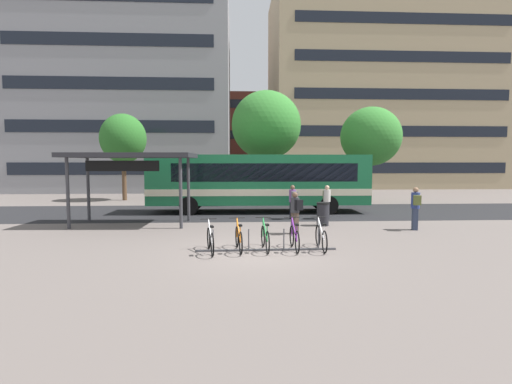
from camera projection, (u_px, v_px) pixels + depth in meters
ground at (258, 252)px, 11.82m from camera, size 200.00×200.00×0.00m
bus_lane_asphalt at (248, 212)px, 21.33m from camera, size 80.00×7.20×0.01m
city_bus at (257, 181)px, 21.22m from camera, size 12.06×2.75×3.20m
bike_rack at (266, 248)px, 11.95m from camera, size 4.45×0.15×0.70m
parked_bicycle_white_0 at (210, 240)px, 11.70m from camera, size 0.52×1.70×0.99m
parked_bicycle_orange_1 at (239, 239)px, 11.92m from camera, size 0.52×1.72×0.99m
parked_bicycle_green_2 at (265, 238)px, 12.02m from camera, size 0.52×1.72×0.99m
parked_bicycle_purple_3 at (294, 238)px, 12.06m from camera, size 0.52×1.72×0.99m
parked_bicycle_white_4 at (321, 238)px, 12.11m from camera, size 0.52×1.72×0.99m
transit_shelter at (131, 158)px, 16.74m from camera, size 5.61×3.01×3.19m
commuter_grey_pack_0 at (293, 200)px, 18.61m from camera, size 0.43×0.58×1.67m
commuter_olive_pack_1 at (416, 205)px, 15.58m from camera, size 0.41×0.57×1.77m
commuter_black_pack_2 at (295, 210)px, 14.74m from camera, size 0.51×0.60×1.63m
commuter_olive_pack_3 at (327, 200)px, 18.61m from camera, size 0.35×0.53×1.67m
trash_bin at (323, 214)px, 16.71m from camera, size 0.55×0.55×1.03m
street_tree_0 at (266, 125)px, 25.94m from camera, size 4.72×4.72×7.67m
street_tree_1 at (371, 137)px, 26.28m from camera, size 4.15×4.15×6.62m
street_tree_2 at (123, 139)px, 27.76m from camera, size 3.32×3.32×6.33m
building_left_wing at (127, 98)px, 38.42m from camera, size 20.62×10.61×18.67m
building_right_wing at (379, 91)px, 44.93m from camera, size 25.29×13.28×22.41m
building_centre_block at (225, 141)px, 56.72m from camera, size 16.12×13.10×12.16m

